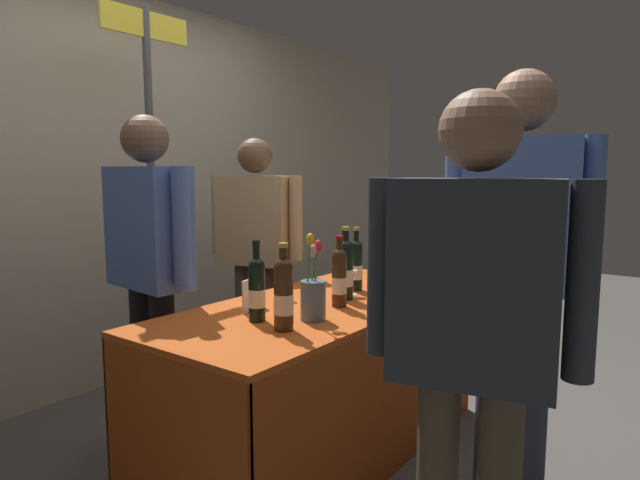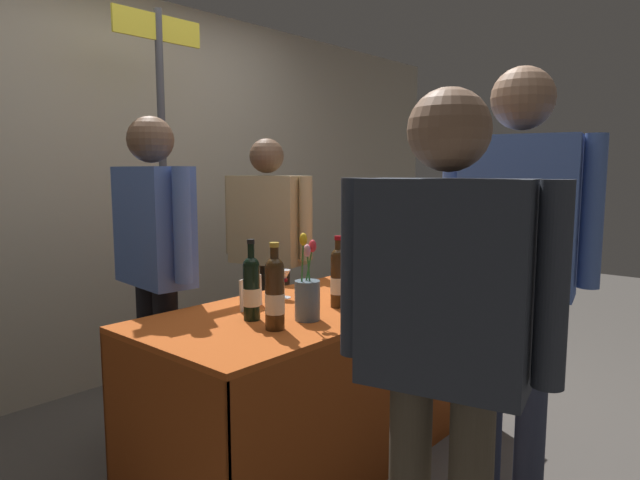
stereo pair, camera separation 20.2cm
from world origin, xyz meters
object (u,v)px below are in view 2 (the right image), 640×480
Objects in this scene: display_bottle_0 at (251,287)px; wine_glass_near_vendor at (353,277)px; booth_signpost at (163,171)px; vendor_presenter at (155,250)px; featured_wine_bottle at (275,292)px; flower_vase at (307,296)px; taster_foreground_right at (516,246)px; tasting_table at (320,347)px; wine_glass_mid at (284,278)px.

display_bottle_0 is 2.68× the size of wine_glass_near_vendor.
wine_glass_near_vendor is 1.29m from booth_signpost.
featured_wine_bottle is at bearing 5.49° from vendor_presenter.
flower_vase is 0.21× the size of taster_foreground_right.
tasting_table is 4.78× the size of flower_vase.
display_bottle_0 is 0.64m from wine_glass_near_vendor.
wine_glass_mid is 0.08× the size of taster_foreground_right.
taster_foreground_right is at bearing 28.88° from vendor_presenter.
flower_vase reaches higher than wine_glass_near_vendor.
featured_wine_bottle reaches higher than tasting_table.
flower_vase is at bearing -148.59° from tasting_table.
wine_glass_near_vendor is at bearing -40.61° from wine_glass_mid.
featured_wine_bottle is 0.69m from wine_glass_near_vendor.
wine_glass_near_vendor is at bearing 15.65° from flower_vase.
vendor_presenter reaches higher than flower_vase.
featured_wine_bottle is 2.73× the size of wine_glass_near_vendor.
wine_glass_near_vendor is at bearing 49.13° from vendor_presenter.
booth_signpost is at bearing 147.00° from vendor_presenter.
flower_vase reaches higher than tasting_table.
tasting_table is at bearing 38.94° from vendor_presenter.
vendor_presenter reaches higher than wine_glass_mid.
flower_vase reaches higher than wine_glass_mid.
featured_wine_bottle is 0.85m from vendor_presenter.
tasting_table is 0.61m from featured_wine_bottle.
booth_signpost reaches higher than wine_glass_near_vendor.
wine_glass_mid is at bearing 41.19° from featured_wine_bottle.
wine_glass_near_vendor is at bearing -14.07° from taster_foreground_right.
wine_glass_mid is at bearing 0.27° from taster_foreground_right.
vendor_presenter is at bearing 10.09° from taster_foreground_right.
booth_signpost is (0.34, 1.27, 0.47)m from featured_wine_bottle.
wine_glass_mid is at bearing 139.39° from wine_glass_near_vendor.
taster_foreground_right is at bearing -76.39° from tasting_table.
tasting_table is 1.39m from booth_signpost.
featured_wine_bottle is 1.39m from booth_signpost.
vendor_presenter is at bearing 129.90° from wine_glass_mid.
wine_glass_near_vendor is at bearing -73.72° from booth_signpost.
featured_wine_bottle is at bearing -101.63° from display_bottle_0.
taster_foreground_right reaches higher than wine_glass_near_vendor.
vendor_presenter is at bearing 123.06° from tasting_table.
booth_signpost is at bearing 106.28° from wine_glass_near_vendor.
display_bottle_0 reaches higher than wine_glass_near_vendor.
taster_foreground_right is (0.65, -1.54, 0.09)m from vendor_presenter.
wine_glass_mid is at bearing 26.12° from display_bottle_0.
featured_wine_bottle is 0.15× the size of booth_signpost.
booth_signpost is (-0.33, 1.13, 0.53)m from wine_glass_near_vendor.
flower_vase is (0.15, -0.18, -0.04)m from display_bottle_0.
booth_signpost is at bearing 94.26° from wine_glass_mid.
flower_vase is at bearing -121.80° from wine_glass_mid.
flower_vase reaches higher than featured_wine_bottle.
vendor_presenter is at bearing 133.25° from wine_glass_near_vendor.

